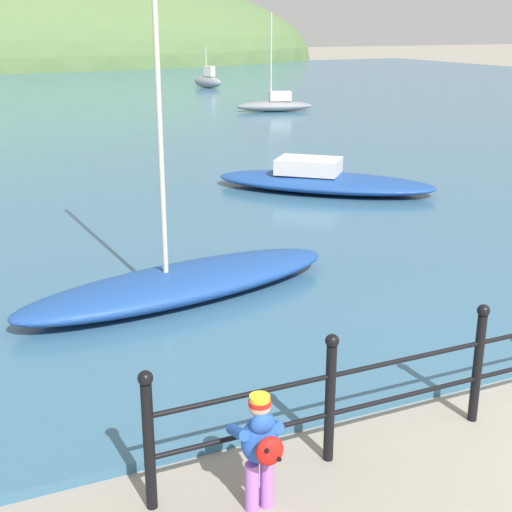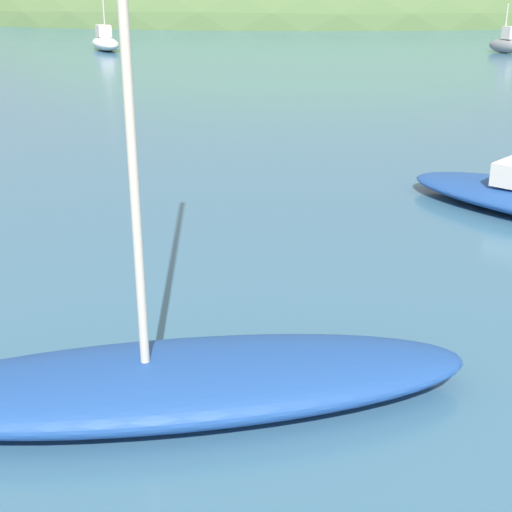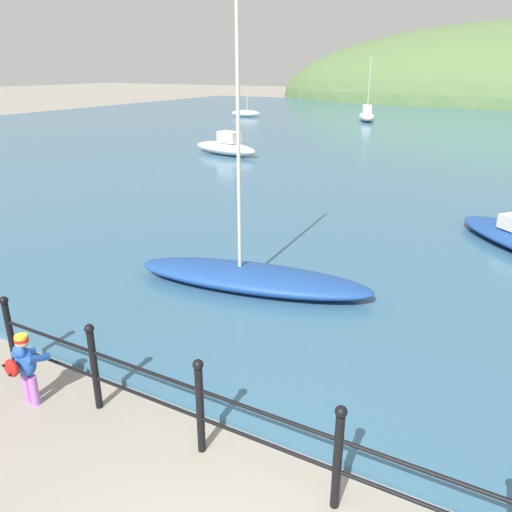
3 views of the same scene
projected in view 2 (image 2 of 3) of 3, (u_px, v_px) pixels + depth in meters
name	position (u px, v px, depth m)	size (l,w,h in m)	color
water	(324.00, 63.00, 30.31)	(80.00, 60.00, 0.10)	#386684
far_hillside	(296.00, 20.00, 66.75)	(65.72, 36.15, 18.86)	#567542
boat_twin_mast	(505.00, 44.00, 34.01)	(1.50, 2.10, 2.25)	gray
boat_green_fishing	(105.00, 42.00, 35.42)	(2.51, 3.88, 4.73)	silver
boat_far_right	(177.00, 379.00, 5.55)	(4.85, 2.06, 5.58)	#1E4793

